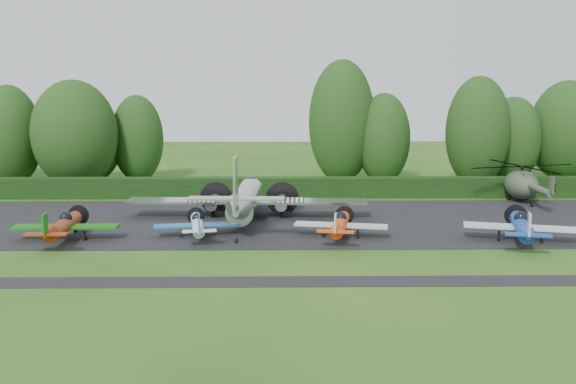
{
  "coord_description": "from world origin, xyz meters",
  "views": [
    {
      "loc": [
        -2.17,
        -41.4,
        11.43
      ],
      "look_at": [
        -1.49,
        9.84,
        2.5
      ],
      "focal_mm": 40.0,
      "sensor_mm": 36.0,
      "label": 1
    }
  ],
  "objects_px": {
    "light_plane_red": "(63,226)",
    "light_plane_blue": "(521,226)",
    "helicopter": "(522,182)",
    "light_plane_orange": "(340,224)",
    "light_plane_white": "(198,224)",
    "transport_plane": "(245,200)"
  },
  "relations": [
    {
      "from": "light_plane_white",
      "to": "light_plane_orange",
      "type": "distance_m",
      "value": 10.45
    },
    {
      "from": "light_plane_white",
      "to": "light_plane_orange",
      "type": "bearing_deg",
      "value": 6.72
    },
    {
      "from": "transport_plane",
      "to": "helicopter",
      "type": "relative_size",
      "value": 1.58
    },
    {
      "from": "light_plane_orange",
      "to": "helicopter",
      "type": "distance_m",
      "value": 23.57
    },
    {
      "from": "helicopter",
      "to": "light_plane_blue",
      "type": "bearing_deg",
      "value": -110.98
    },
    {
      "from": "light_plane_white",
      "to": "light_plane_orange",
      "type": "relative_size",
      "value": 0.93
    },
    {
      "from": "transport_plane",
      "to": "light_plane_orange",
      "type": "distance_m",
      "value": 9.46
    },
    {
      "from": "light_plane_red",
      "to": "light_plane_white",
      "type": "bearing_deg",
      "value": 8.09
    },
    {
      "from": "transport_plane",
      "to": "light_plane_red",
      "type": "distance_m",
      "value": 14.37
    },
    {
      "from": "transport_plane",
      "to": "light_plane_orange",
      "type": "xyz_separation_m",
      "value": [
        7.21,
        -6.09,
        -0.7
      ]
    },
    {
      "from": "light_plane_orange",
      "to": "light_plane_blue",
      "type": "height_order",
      "value": "light_plane_blue"
    },
    {
      "from": "transport_plane",
      "to": "helicopter",
      "type": "distance_m",
      "value": 27.16
    },
    {
      "from": "light_plane_white",
      "to": "light_plane_orange",
      "type": "xyz_separation_m",
      "value": [
        10.44,
        -0.48,
        0.08
      ]
    },
    {
      "from": "light_plane_orange",
      "to": "helicopter",
      "type": "relative_size",
      "value": 0.57
    },
    {
      "from": "light_plane_red",
      "to": "light_plane_blue",
      "type": "distance_m",
      "value": 32.59
    },
    {
      "from": "transport_plane",
      "to": "light_plane_orange",
      "type": "relative_size",
      "value": 2.79
    },
    {
      "from": "transport_plane",
      "to": "light_plane_blue",
      "type": "bearing_deg",
      "value": -23.03
    },
    {
      "from": "helicopter",
      "to": "light_plane_orange",
      "type": "bearing_deg",
      "value": -142.83
    },
    {
      "from": "transport_plane",
      "to": "light_plane_white",
      "type": "xyz_separation_m",
      "value": [
        -3.23,
        -5.61,
        -0.78
      ]
    },
    {
      "from": "light_plane_red",
      "to": "helicopter",
      "type": "relative_size",
      "value": 0.62
    },
    {
      "from": "transport_plane",
      "to": "light_plane_orange",
      "type": "bearing_deg",
      "value": -42.35
    },
    {
      "from": "light_plane_white",
      "to": "light_plane_blue",
      "type": "distance_m",
      "value": 23.24
    }
  ]
}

